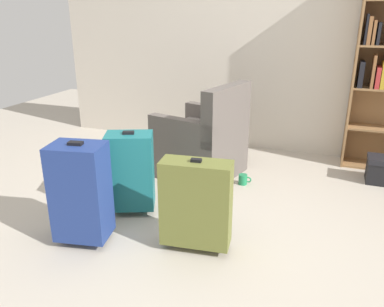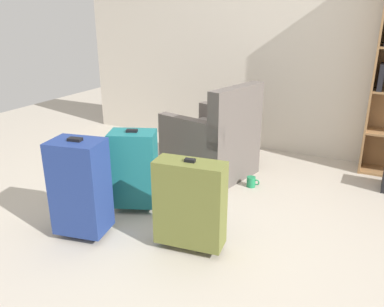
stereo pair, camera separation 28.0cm
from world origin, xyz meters
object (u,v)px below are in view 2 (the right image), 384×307
Objects in this scene: armchair at (214,144)px; mug at (251,182)px; suitcase_olive at (190,203)px; suitcase_teal at (134,169)px; suitcase_navy_blue at (80,187)px.

armchair is 7.50× the size of mug.
suitcase_olive is at bearing -73.53° from armchair.
suitcase_olive is at bearing -93.12° from mug.
armchair is 0.97m from suitcase_teal.
mug is (0.43, -0.11, -0.27)m from armchair.
armchair reaches higher than mug.
suitcase_navy_blue is (-0.10, -0.50, 0.03)m from suitcase_teal.
suitcase_olive is at bearing 13.69° from suitcase_navy_blue.
suitcase_olive is (0.65, -0.32, -0.01)m from suitcase_teal.
armchair is 1.48m from suitcase_navy_blue.
armchair is 1.29m from suitcase_olive.
mug is at bearing 86.88° from suitcase_olive.
mug is at bearing 58.17° from suitcase_navy_blue.
suitcase_olive is (0.75, 0.18, -0.04)m from suitcase_navy_blue.
suitcase_olive is (0.37, -1.24, 0.02)m from armchair.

